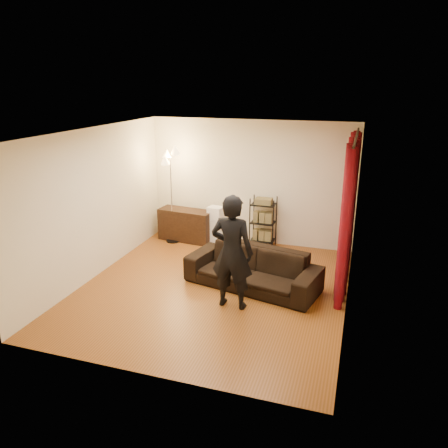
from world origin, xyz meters
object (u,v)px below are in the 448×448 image
(sofa, at_px, (253,269))
(media_cabinet, at_px, (186,225))
(person, at_px, (232,252))
(wire_shelf, at_px, (263,222))
(storage_boxes, at_px, (216,225))
(floor_lamp, at_px, (171,197))

(sofa, distance_m, media_cabinet, 2.73)
(person, bearing_deg, wire_shelf, -85.60)
(storage_boxes, bearing_deg, floor_lamp, -167.78)
(storage_boxes, bearing_deg, sofa, -54.71)
(person, xyz_separation_m, media_cabinet, (-1.88, 2.62, -0.57))
(person, distance_m, storage_boxes, 2.93)
(storage_boxes, relative_size, floor_lamp, 0.40)
(sofa, relative_size, storage_boxes, 2.77)
(sofa, height_order, storage_boxes, storage_boxes)
(storage_boxes, distance_m, wire_shelf, 1.06)
(wire_shelf, xyz_separation_m, floor_lamp, (-2.00, -0.30, 0.49))
(storage_boxes, height_order, floor_lamp, floor_lamp)
(storage_boxes, xyz_separation_m, floor_lamp, (-0.95, -0.21, 0.62))
(sofa, relative_size, media_cabinet, 1.91)
(person, height_order, wire_shelf, person)
(person, bearing_deg, storage_boxes, -64.19)
(sofa, distance_m, wire_shelf, 1.99)
(sofa, relative_size, person, 1.26)
(media_cabinet, bearing_deg, sofa, -36.07)
(storage_boxes, bearing_deg, media_cabinet, -178.11)
(media_cabinet, bearing_deg, floor_lamp, -137.37)
(floor_lamp, bearing_deg, media_cabinet, 36.37)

